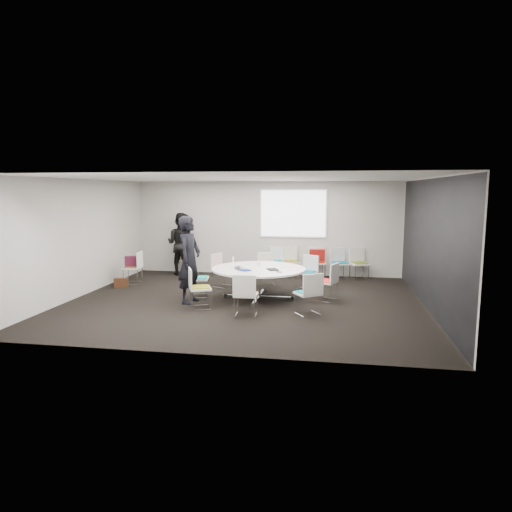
% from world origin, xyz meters
% --- Properties ---
extents(room_shell, '(8.08, 7.08, 2.88)m').
position_xyz_m(room_shell, '(0.09, 0.00, 1.40)').
color(room_shell, black).
rests_on(room_shell, ground).
extents(conference_table, '(2.20, 2.20, 0.73)m').
position_xyz_m(conference_table, '(0.28, 0.30, 0.54)').
color(conference_table, silver).
rests_on(conference_table, ground).
extents(projection_screen, '(1.90, 0.03, 1.35)m').
position_xyz_m(projection_screen, '(0.80, 3.46, 1.85)').
color(projection_screen, white).
rests_on(projection_screen, room_shell).
extents(chair_ring_a, '(0.59, 0.60, 0.88)m').
position_xyz_m(chair_ring_a, '(1.85, 0.36, 0.28)').
color(chair_ring_a, silver).
rests_on(chair_ring_a, ground).
extents(chair_ring_b, '(0.62, 0.62, 0.88)m').
position_xyz_m(chair_ring_b, '(1.34, 1.47, 0.28)').
color(chair_ring_b, silver).
rests_on(chair_ring_b, ground).
extents(chair_ring_c, '(0.58, 0.57, 0.88)m').
position_xyz_m(chair_ring_c, '(0.27, 1.79, 0.28)').
color(chair_ring_c, silver).
rests_on(chair_ring_c, ground).
extents(chair_ring_d, '(0.60, 0.60, 0.88)m').
position_xyz_m(chair_ring_d, '(-0.87, 1.45, 0.28)').
color(chair_ring_d, silver).
rests_on(chair_ring_d, ground).
extents(chair_ring_e, '(0.52, 0.53, 0.88)m').
position_xyz_m(chair_ring_e, '(-1.17, 0.26, 0.28)').
color(chair_ring_e, silver).
rests_on(chair_ring_e, ground).
extents(chair_ring_f, '(0.59, 0.60, 0.88)m').
position_xyz_m(chair_ring_f, '(-0.83, -0.80, 0.28)').
color(chair_ring_f, silver).
rests_on(chair_ring_f, ground).
extents(chair_ring_g, '(0.48, 0.47, 0.88)m').
position_xyz_m(chair_ring_g, '(0.26, -1.24, 0.28)').
color(chair_ring_g, silver).
rests_on(chair_ring_g, ground).
extents(chair_ring_h, '(0.63, 0.63, 0.88)m').
position_xyz_m(chair_ring_h, '(1.50, -0.92, 0.28)').
color(chair_ring_h, silver).
rests_on(chair_ring_h, ground).
extents(chair_back_a, '(0.59, 0.58, 0.88)m').
position_xyz_m(chair_back_a, '(0.26, 3.16, 0.28)').
color(chair_back_a, silver).
rests_on(chair_back_a, ground).
extents(chair_back_b, '(0.58, 0.57, 0.88)m').
position_xyz_m(chair_back_b, '(0.78, 3.16, 0.28)').
color(chair_back_b, silver).
rests_on(chair_back_b, ground).
extents(chair_back_c, '(0.54, 0.53, 0.88)m').
position_xyz_m(chair_back_c, '(1.54, 3.17, 0.28)').
color(chair_back_c, silver).
rests_on(chair_back_c, ground).
extents(chair_back_d, '(0.60, 0.60, 0.88)m').
position_xyz_m(chair_back_d, '(2.20, 3.13, 0.28)').
color(chair_back_d, silver).
rests_on(chair_back_d, ground).
extents(chair_back_e, '(0.58, 0.58, 0.88)m').
position_xyz_m(chair_back_e, '(2.74, 3.16, 0.28)').
color(chair_back_e, silver).
rests_on(chair_back_e, ground).
extents(chair_spare_left, '(0.49, 0.50, 0.88)m').
position_xyz_m(chair_spare_left, '(-3.38, 1.47, 0.28)').
color(chair_spare_left, silver).
rests_on(chair_spare_left, ground).
extents(chair_person_back, '(0.60, 0.60, 0.88)m').
position_xyz_m(chair_person_back, '(-2.54, 3.16, 0.28)').
color(chair_person_back, silver).
rests_on(chair_person_back, ground).
extents(person_main, '(0.57, 0.78, 1.97)m').
position_xyz_m(person_main, '(-1.20, -0.31, 0.98)').
color(person_main, black).
rests_on(person_main, ground).
extents(person_back, '(1.02, 0.85, 1.87)m').
position_xyz_m(person_back, '(-2.53, 3.00, 0.94)').
color(person_back, black).
rests_on(person_back, ground).
extents(laptop, '(0.29, 0.39, 0.03)m').
position_xyz_m(laptop, '(-0.15, 0.21, 0.74)').
color(laptop, '#333338').
rests_on(laptop, conference_table).
extents(laptop_lid, '(0.09, 0.30, 0.22)m').
position_xyz_m(laptop_lid, '(-0.32, 0.26, 0.86)').
color(laptop_lid, silver).
rests_on(laptop_lid, conference_table).
extents(notebook_black, '(0.33, 0.36, 0.02)m').
position_xyz_m(notebook_black, '(0.63, 0.12, 0.74)').
color(notebook_black, black).
rests_on(notebook_black, conference_table).
extents(tablet_folio, '(0.33, 0.32, 0.03)m').
position_xyz_m(tablet_folio, '(0.01, -0.08, 0.74)').
color(tablet_folio, navy).
rests_on(tablet_folio, conference_table).
extents(papers_right, '(0.37, 0.35, 0.00)m').
position_xyz_m(papers_right, '(0.87, 0.61, 0.73)').
color(papers_right, silver).
rests_on(papers_right, conference_table).
extents(papers_front, '(0.35, 0.29, 0.00)m').
position_xyz_m(papers_front, '(1.07, 0.20, 0.73)').
color(papers_front, white).
rests_on(papers_front, conference_table).
extents(cup, '(0.08, 0.08, 0.09)m').
position_xyz_m(cup, '(0.22, 0.64, 0.78)').
color(cup, white).
rests_on(cup, conference_table).
extents(phone, '(0.15, 0.11, 0.01)m').
position_xyz_m(phone, '(0.81, -0.14, 0.73)').
color(phone, black).
rests_on(phone, conference_table).
extents(maroon_bag, '(0.42, 0.28, 0.28)m').
position_xyz_m(maroon_bag, '(-3.40, 1.47, 0.62)').
color(maroon_bag, '#50152E').
rests_on(maroon_bag, chair_spare_left).
extents(brown_bag, '(0.39, 0.28, 0.24)m').
position_xyz_m(brown_bag, '(-3.50, 0.96, 0.12)').
color(brown_bag, '#3A2012').
rests_on(brown_bag, ground).
extents(red_jacket, '(0.46, 0.23, 0.36)m').
position_xyz_m(red_jacket, '(1.54, 2.94, 0.70)').
color(red_jacket, '#AA1814').
rests_on(red_jacket, chair_back_c).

